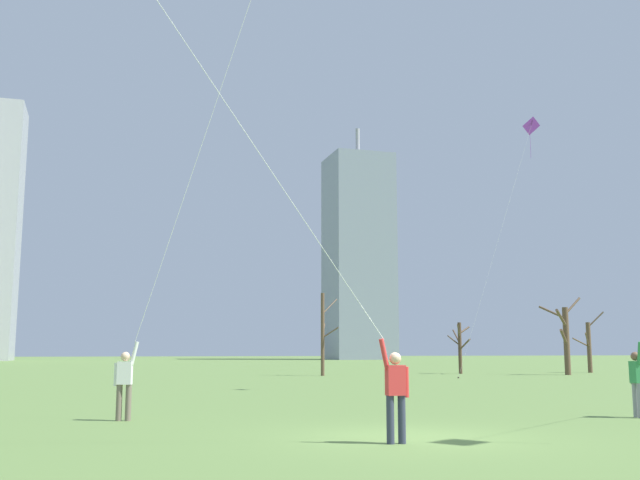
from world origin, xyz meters
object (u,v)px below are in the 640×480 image
at_px(bare_tree_leftmost, 460,345).
at_px(bare_tree_center, 565,336).
at_px(kite_flyer_midfield_left_orange, 315,262).
at_px(kite_flyer_foreground_right_blue, 186,198).
at_px(bare_tree_far_right_edge, 589,346).
at_px(distant_kite_drifting_right_purple, 527,141).
at_px(bare_tree_rightmost, 323,333).

relative_size(bare_tree_leftmost, bare_tree_center, 0.69).
relative_size(kite_flyer_midfield_left_orange, bare_tree_leftmost, 3.04).
height_order(kite_flyer_foreground_right_blue, bare_tree_far_right_edge, kite_flyer_foreground_right_blue).
bearing_deg(distant_kite_drifting_right_purple, bare_tree_rightmost, 155.21).
bearing_deg(bare_tree_center, bare_tree_leftmost, 143.11).
relative_size(bare_tree_leftmost, bare_tree_far_right_edge, 0.81).
distance_m(kite_flyer_midfield_left_orange, distant_kite_drifting_right_purple, 39.08).
distance_m(kite_flyer_midfield_left_orange, bare_tree_leftmost, 41.80).
xyz_separation_m(bare_tree_leftmost, bare_tree_center, (5.78, -4.34, 0.59)).
bearing_deg(bare_tree_leftmost, kite_flyer_foreground_right_blue, -127.06).
relative_size(kite_flyer_midfield_left_orange, distant_kite_drifting_right_purple, 0.66).
relative_size(kite_flyer_midfield_left_orange, bare_tree_center, 2.11).
distance_m(distant_kite_drifting_right_purple, bare_tree_center, 13.64).
bearing_deg(bare_tree_rightmost, kite_flyer_midfield_left_orange, -107.15).
relative_size(kite_flyer_foreground_right_blue, bare_tree_center, 3.82).
bearing_deg(kite_flyer_midfield_left_orange, bare_tree_leftmost, 59.24).
xyz_separation_m(kite_flyer_midfield_left_orange, bare_tree_leftmost, (21.37, 35.91, -1.17)).
distance_m(kite_flyer_foreground_right_blue, bare_tree_center, 39.13).
relative_size(distant_kite_drifting_right_purple, bare_tree_center, 3.21).
bearing_deg(distant_kite_drifting_right_purple, bare_tree_center, 32.51).
xyz_separation_m(kite_flyer_foreground_right_blue, bare_tree_leftmost, (23.10, 30.59, -3.29)).
xyz_separation_m(bare_tree_center, bare_tree_rightmost, (-16.43, 3.19, 0.17)).
xyz_separation_m(kite_flyer_midfield_left_orange, bare_tree_rightmost, (10.73, 34.76, -0.41)).
height_order(kite_flyer_foreground_right_blue, distant_kite_drifting_right_purple, kite_flyer_foreground_right_blue).
bearing_deg(bare_tree_rightmost, kite_flyer_foreground_right_blue, -112.94).
bearing_deg(bare_tree_far_right_edge, bare_tree_leftmost, 177.49).
height_order(bare_tree_center, bare_tree_far_right_edge, bare_tree_center).
distance_m(distant_kite_drifting_right_purple, bare_tree_far_right_edge, 17.25).
distance_m(kite_flyer_foreground_right_blue, kite_flyer_midfield_left_orange, 5.98).
distance_m(kite_flyer_foreground_right_blue, distant_kite_drifting_right_purple, 35.82).
distance_m(kite_flyer_midfield_left_orange, bare_tree_center, 41.64).
xyz_separation_m(distant_kite_drifting_right_purple, bare_tree_rightmost, (-12.43, 5.74, -12.62)).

